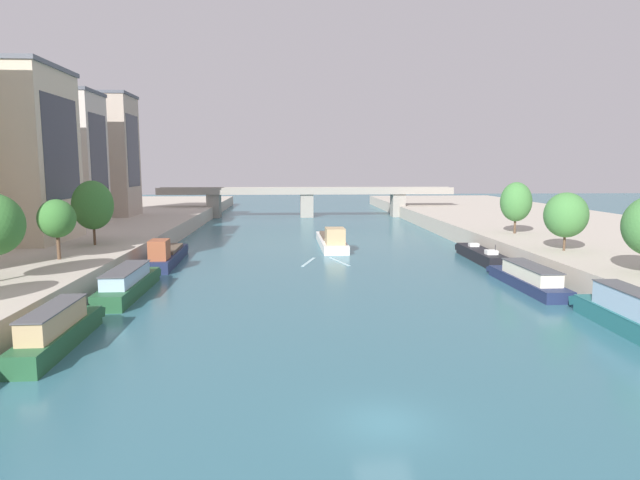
{
  "coord_description": "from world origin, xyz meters",
  "views": [
    {
      "loc": [
        -4.1,
        -22.11,
        11.04
      ],
      "look_at": [
        0.0,
        47.91,
        1.59
      ],
      "focal_mm": 30.53,
      "sensor_mm": 36.0,
      "label": 1
    }
  ],
  "objects_px": {
    "tree_right_second": "(566,215)",
    "moored_boat_right_midway": "(624,312)",
    "moored_boat_left_near": "(58,330)",
    "tree_left_third": "(93,205)",
    "tree_left_nearest": "(57,219)",
    "moored_boat_left_midway": "(128,283)",
    "barge_midriver": "(332,240)",
    "bridge_far": "(307,198)",
    "moored_boat_right_near": "(528,278)",
    "tree_right_midway": "(516,202)",
    "moored_boat_left_gap_after": "(167,255)",
    "moored_boat_right_far": "(480,255)"
  },
  "relations": [
    {
      "from": "barge_midriver",
      "to": "tree_right_second",
      "type": "bearing_deg",
      "value": -42.38
    },
    {
      "from": "bridge_far",
      "to": "tree_right_midway",
      "type": "bearing_deg",
      "value": -63.9
    },
    {
      "from": "moored_boat_left_midway",
      "to": "moored_boat_right_far",
      "type": "distance_m",
      "value": 39.77
    },
    {
      "from": "barge_midriver",
      "to": "moored_boat_right_far",
      "type": "bearing_deg",
      "value": -35.38
    },
    {
      "from": "moored_boat_left_midway",
      "to": "tree_right_midway",
      "type": "xyz_separation_m",
      "value": [
        43.31,
        21.48,
        5.51
      ]
    },
    {
      "from": "moored_boat_left_near",
      "to": "moored_boat_right_near",
      "type": "distance_m",
      "value": 38.89
    },
    {
      "from": "moored_boat_left_midway",
      "to": "moored_boat_right_midway",
      "type": "distance_m",
      "value": 38.77
    },
    {
      "from": "barge_midriver",
      "to": "tree_left_nearest",
      "type": "bearing_deg",
      "value": -140.11
    },
    {
      "from": "moored_boat_left_midway",
      "to": "tree_right_second",
      "type": "distance_m",
      "value": 43.2
    },
    {
      "from": "moored_boat_left_midway",
      "to": "moored_boat_right_far",
      "type": "height_order",
      "value": "moored_boat_left_midway"
    },
    {
      "from": "moored_boat_left_gap_after",
      "to": "tree_right_second",
      "type": "relative_size",
      "value": 2.54
    },
    {
      "from": "moored_boat_left_midway",
      "to": "tree_right_midway",
      "type": "distance_m",
      "value": 48.65
    },
    {
      "from": "moored_boat_left_near",
      "to": "bridge_far",
      "type": "distance_m",
      "value": 89.11
    },
    {
      "from": "barge_midriver",
      "to": "tree_left_third",
      "type": "distance_m",
      "value": 31.12
    },
    {
      "from": "moored_boat_left_gap_after",
      "to": "moored_boat_right_near",
      "type": "bearing_deg",
      "value": -22.18
    },
    {
      "from": "moored_boat_right_near",
      "to": "tree_left_nearest",
      "type": "relative_size",
      "value": 2.4
    },
    {
      "from": "moored_boat_left_near",
      "to": "moored_boat_left_gap_after",
      "type": "xyz_separation_m",
      "value": [
        0.24,
        29.21,
        -0.14
      ]
    },
    {
      "from": "moored_boat_left_midway",
      "to": "moored_boat_left_gap_after",
      "type": "bearing_deg",
      "value": 89.98
    },
    {
      "from": "moored_boat_left_near",
      "to": "tree_left_nearest",
      "type": "xyz_separation_m",
      "value": [
        -7.31,
        18.46,
        5.13
      ]
    },
    {
      "from": "tree_left_third",
      "to": "tree_right_second",
      "type": "relative_size",
      "value": 1.18
    },
    {
      "from": "tree_right_second",
      "to": "moored_boat_right_midway",
      "type": "bearing_deg",
      "value": -106.25
    },
    {
      "from": "tree_left_third",
      "to": "tree_right_second",
      "type": "bearing_deg",
      "value": -8.06
    },
    {
      "from": "barge_midriver",
      "to": "bridge_far",
      "type": "bearing_deg",
      "value": 92.36
    },
    {
      "from": "tree_left_third",
      "to": "tree_left_nearest",
      "type": "bearing_deg",
      "value": -89.98
    },
    {
      "from": "moored_boat_left_near",
      "to": "tree_left_third",
      "type": "xyz_separation_m",
      "value": [
        -7.32,
        27.97,
        5.73
      ]
    },
    {
      "from": "barge_midriver",
      "to": "moored_boat_right_far",
      "type": "distance_m",
      "value": 20.56
    },
    {
      "from": "tree_left_nearest",
      "to": "tree_right_midway",
      "type": "height_order",
      "value": "tree_right_midway"
    },
    {
      "from": "moored_boat_left_near",
      "to": "moored_boat_right_midway",
      "type": "distance_m",
      "value": 37.03
    },
    {
      "from": "moored_boat_right_midway",
      "to": "tree_right_midway",
      "type": "distance_m",
      "value": 34.85
    },
    {
      "from": "moored_boat_right_near",
      "to": "tree_left_nearest",
      "type": "distance_m",
      "value": 43.85
    },
    {
      "from": "moored_boat_right_far",
      "to": "tree_left_nearest",
      "type": "distance_m",
      "value": 45.9
    },
    {
      "from": "moored_boat_right_midway",
      "to": "tree_left_nearest",
      "type": "height_order",
      "value": "tree_left_nearest"
    },
    {
      "from": "barge_midriver",
      "to": "tree_right_second",
      "type": "xyz_separation_m",
      "value": [
        22.46,
        -20.49,
        5.2
      ]
    },
    {
      "from": "moored_boat_right_near",
      "to": "tree_left_nearest",
      "type": "xyz_separation_m",
      "value": [
        -43.35,
        3.84,
        5.35
      ]
    },
    {
      "from": "barge_midriver",
      "to": "moored_boat_right_midway",
      "type": "relative_size",
      "value": 1.63
    },
    {
      "from": "barge_midriver",
      "to": "moored_boat_left_near",
      "type": "xyz_separation_m",
      "value": [
        -20.13,
        -41.39,
        0.2
      ]
    },
    {
      "from": "moored_boat_left_near",
      "to": "tree_left_nearest",
      "type": "bearing_deg",
      "value": 111.62
    },
    {
      "from": "moored_boat_right_midway",
      "to": "moored_boat_left_midway",
      "type": "bearing_deg",
      "value": 161.45
    },
    {
      "from": "tree_right_second",
      "to": "moored_boat_right_near",
      "type": "bearing_deg",
      "value": -136.15
    },
    {
      "from": "moored_boat_left_near",
      "to": "tree_right_midway",
      "type": "bearing_deg",
      "value": 39.22
    },
    {
      "from": "tree_left_third",
      "to": "tree_right_midway",
      "type": "relative_size",
      "value": 1.07
    },
    {
      "from": "moored_boat_left_midway",
      "to": "tree_right_midway",
      "type": "height_order",
      "value": "tree_right_midway"
    },
    {
      "from": "tree_left_third",
      "to": "bridge_far",
      "type": "distance_m",
      "value": 64.54
    },
    {
      "from": "moored_boat_left_gap_after",
      "to": "tree_left_nearest",
      "type": "distance_m",
      "value": 14.16
    },
    {
      "from": "tree_right_midway",
      "to": "tree_right_second",
      "type": "bearing_deg",
      "value": -93.76
    },
    {
      "from": "moored_boat_left_midway",
      "to": "tree_right_second",
      "type": "relative_size",
      "value": 2.25
    },
    {
      "from": "moored_boat_right_near",
      "to": "tree_left_third",
      "type": "relative_size",
      "value": 1.9
    },
    {
      "from": "moored_boat_right_midway",
      "to": "tree_right_second",
      "type": "distance_m",
      "value": 20.57
    },
    {
      "from": "moored_boat_left_midway",
      "to": "bridge_far",
      "type": "xyz_separation_m",
      "value": [
        18.01,
        73.11,
        3.18
      ]
    },
    {
      "from": "tree_right_midway",
      "to": "barge_midriver",
      "type": "bearing_deg",
      "value": 165.96
    }
  ]
}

